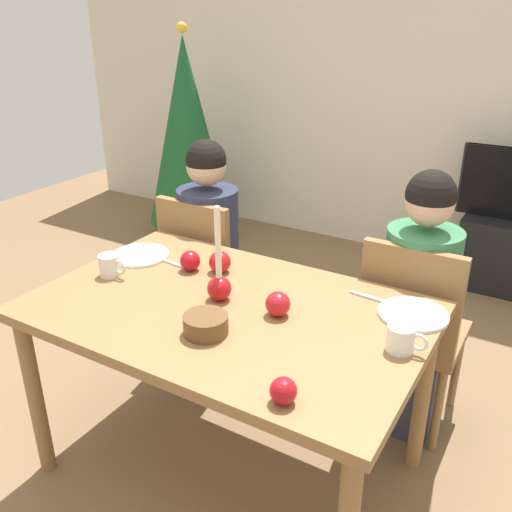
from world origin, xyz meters
name	(u,v)px	position (x,y,z in m)	size (l,w,h in m)	color
ground_plane	(231,465)	(0.00, 0.00, 0.00)	(7.68, 7.68, 0.00)	brown
back_wall	(435,77)	(0.00, 2.60, 1.30)	(6.40, 0.10, 2.60)	beige
dining_table	(228,326)	(0.00, 0.00, 0.67)	(1.40, 0.90, 0.75)	olive
chair_left	(206,270)	(-0.54, 0.61, 0.51)	(0.40, 0.40, 0.90)	olive
chair_right	(412,326)	(0.51, 0.61, 0.51)	(0.40, 0.40, 0.90)	olive
person_left_child	(210,258)	(-0.54, 0.64, 0.57)	(0.30, 0.30, 1.17)	#33384C
person_right_child	(415,310)	(0.51, 0.64, 0.57)	(0.30, 0.30, 1.17)	#33384C
tv_stand	(511,255)	(0.72, 2.30, 0.24)	(0.64, 0.40, 0.48)	black
christmas_tree	(187,133)	(-1.68, 1.98, 0.85)	(0.66, 0.66, 1.65)	brown
candle_centerpiece	(219,282)	(-0.05, 0.03, 0.82)	(0.09, 0.09, 0.36)	red
plate_left	(140,255)	(-0.56, 0.17, 0.76)	(0.25, 0.25, 0.01)	white
plate_right	(413,314)	(0.59, 0.27, 0.76)	(0.24, 0.24, 0.01)	silver
mug_left	(110,265)	(-0.54, -0.03, 0.79)	(0.13, 0.08, 0.09)	silver
mug_right	(402,339)	(0.62, 0.04, 0.79)	(0.13, 0.09, 0.09)	white
fork_left	(172,263)	(-0.40, 0.18, 0.75)	(0.18, 0.01, 0.01)	silver
fork_right	(372,298)	(0.43, 0.32, 0.75)	(0.18, 0.01, 0.01)	silver
bowl_walnuts	(206,324)	(0.04, -0.19, 0.78)	(0.15, 0.15, 0.07)	brown
apple_near_candle	(283,391)	(0.42, -0.36, 0.79)	(0.08, 0.08, 0.08)	#AC131C
apple_by_left_plate	(220,262)	(-0.18, 0.22, 0.79)	(0.09, 0.09, 0.09)	red
apple_by_right_mug	(278,304)	(0.19, 0.04, 0.79)	(0.09, 0.09, 0.09)	red
apple_far_edge	(190,261)	(-0.29, 0.17, 0.79)	(0.08, 0.08, 0.08)	#AD0F19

